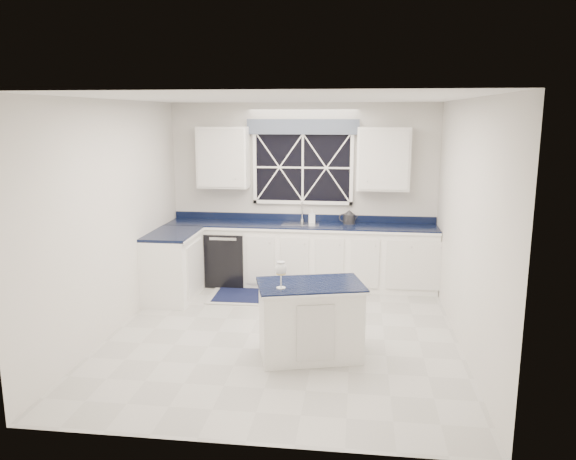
# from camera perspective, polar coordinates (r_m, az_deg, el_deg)

# --- Properties ---
(ground) EXTENTS (4.50, 4.50, 0.00)m
(ground) POSITION_cam_1_polar(r_m,az_deg,el_deg) (6.68, -0.50, -10.59)
(ground) COLOR #B0B0AB
(ground) RESTS_ON ground
(back_wall) EXTENTS (4.00, 0.10, 2.70)m
(back_wall) POSITION_cam_1_polar(r_m,az_deg,el_deg) (8.50, 1.52, 3.70)
(back_wall) COLOR beige
(back_wall) RESTS_ON ground
(base_cabinets) EXTENTS (3.99, 1.60, 0.90)m
(base_cabinets) POSITION_cam_1_polar(r_m,az_deg,el_deg) (8.26, -1.12, -2.90)
(base_cabinets) COLOR white
(base_cabinets) RESTS_ON ground
(countertop) EXTENTS (3.98, 0.64, 0.04)m
(countertop) POSITION_cam_1_polar(r_m,az_deg,el_deg) (8.27, 1.30, 0.46)
(countertop) COLOR black
(countertop) RESTS_ON base_cabinets
(dishwasher) EXTENTS (0.60, 0.58, 0.82)m
(dishwasher) POSITION_cam_1_polar(r_m,az_deg,el_deg) (8.57, -6.06, -2.71)
(dishwasher) COLOR black
(dishwasher) RESTS_ON ground
(window) EXTENTS (1.65, 0.09, 1.26)m
(window) POSITION_cam_1_polar(r_m,az_deg,el_deg) (8.40, 1.51, 6.90)
(window) COLOR black
(window) RESTS_ON ground
(upper_cabinets) EXTENTS (3.10, 0.34, 0.90)m
(upper_cabinets) POSITION_cam_1_polar(r_m,az_deg,el_deg) (8.27, 1.42, 7.31)
(upper_cabinets) COLOR white
(upper_cabinets) RESTS_ON ground
(faucet) EXTENTS (0.05, 0.20, 0.30)m
(faucet) POSITION_cam_1_polar(r_m,az_deg,el_deg) (8.43, 1.44, 1.91)
(faucet) COLOR silver
(faucet) RESTS_ON countertop
(island) EXTENTS (1.22, 0.91, 0.81)m
(island) POSITION_cam_1_polar(r_m,az_deg,el_deg) (5.99, 2.27, -9.12)
(island) COLOR white
(island) RESTS_ON ground
(rug) EXTENTS (1.39, 0.86, 0.02)m
(rug) POSITION_cam_1_polar(r_m,az_deg,el_deg) (8.01, -3.02, -6.68)
(rug) COLOR #A2A19D
(rug) RESTS_ON ground
(kettle) EXTENTS (0.29, 0.21, 0.21)m
(kettle) POSITION_cam_1_polar(r_m,az_deg,el_deg) (8.33, 6.21, 1.28)
(kettle) COLOR #2E2E30
(kettle) RESTS_ON countertop
(wine_glass) EXTENTS (0.12, 0.12, 0.28)m
(wine_glass) POSITION_cam_1_polar(r_m,az_deg,el_deg) (5.64, -0.72, -4.08)
(wine_glass) COLOR white
(wine_glass) RESTS_ON island
(soap_bottle) EXTENTS (0.11, 0.11, 0.20)m
(soap_bottle) POSITION_cam_1_polar(r_m,az_deg,el_deg) (8.37, 2.42, 1.43)
(soap_bottle) COLOR silver
(soap_bottle) RESTS_ON countertop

